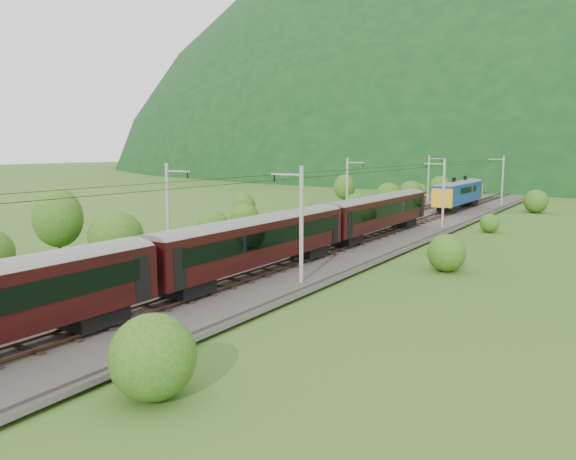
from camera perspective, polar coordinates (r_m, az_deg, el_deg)
The scene contains 14 objects.
ground at distance 42.36m, azimuth -5.89°, elevation -4.65°, with size 600.00×600.00×0.00m, color #32561A.
railbed at distance 50.39m, azimuth 1.15°, elevation -2.35°, with size 14.00×220.00×0.30m, color #38332D.
track_left at distance 51.61m, azimuth -1.13°, elevation -1.85°, with size 2.40×220.00×0.27m.
track_right at distance 49.17m, azimuth 3.54°, elevation -2.37°, with size 2.40×220.00×0.27m.
catenary_left at distance 71.96m, azimuth 6.07°, elevation 4.29°, with size 2.54×192.28×8.00m.
catenary_right at distance 67.46m, azimuth 15.46°, elevation 3.78°, with size 2.54×192.28×8.00m.
overhead_wires at distance 49.58m, azimuth 1.17°, elevation 5.57°, with size 4.83×198.00×0.03m.
mountain_ridge at distance 363.01m, azimuth 8.70°, elevation 6.69°, with size 336.00×280.00×132.00m, color black.
train at distance 40.51m, azimuth -3.06°, elevation -0.28°, with size 2.87×115.21×4.99m.
hazard_post_near at distance 95.56m, azimuth 16.35°, elevation 2.86°, with size 0.14×0.14×1.35m, color red.
hazard_post_far at distance 63.46m, azimuth 8.47°, elevation 0.53°, with size 0.15×0.15×1.37m, color red.
signal at distance 91.16m, azimuth 13.75°, elevation 3.02°, with size 0.22×0.22×1.98m.
vegetation_left at distance 68.17m, azimuth -3.03°, elevation 2.19°, with size 13.29×148.86×6.18m.
vegetation_right at distance 52.60m, azimuth 16.85°, elevation -0.87°, with size 5.86×99.14×3.12m.
Camera 1 is at (25.61, -32.39, 9.44)m, focal length 35.00 mm.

